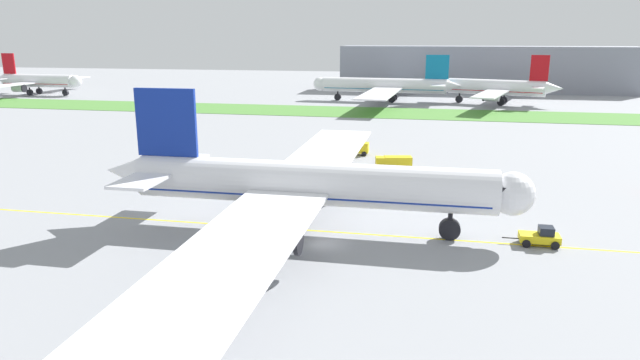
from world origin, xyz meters
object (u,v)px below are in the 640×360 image
at_px(ground_crew_marshaller_front, 237,288).
at_px(parked_airliner_far_left, 37,81).
at_px(airliner_foreground, 305,184).
at_px(parked_airliner_far_right, 497,88).
at_px(pushback_tug, 541,237).
at_px(ground_crew_wingwalker_port, 183,332).
at_px(service_truck_catering_van, 393,162).
at_px(parked_airliner_far_centre, 386,86).
at_px(service_truck_baggage_loader, 356,146).

bearing_deg(ground_crew_marshaller_front, parked_airliner_far_left, 131.56).
xyz_separation_m(airliner_foreground, parked_airliner_far_right, (34.66, 133.38, -0.04)).
relative_size(ground_crew_marshaller_front, parked_airliner_far_right, 0.03).
bearing_deg(airliner_foreground, ground_crew_marshaller_front, -95.25).
bearing_deg(pushback_tug, ground_crew_wingwalker_port, -137.76).
bearing_deg(service_truck_catering_van, parked_airliner_far_centre, 95.66).
bearing_deg(parked_airliner_far_left, service_truck_catering_van, -34.67).
distance_m(service_truck_baggage_loader, parked_airliner_far_left, 160.81).
relative_size(airliner_foreground, pushback_tug, 13.37).
relative_size(service_truck_catering_van, parked_airliner_far_centre, 0.08).
bearing_deg(parked_airliner_far_right, parked_airliner_far_left, -179.30).
xyz_separation_m(service_truck_catering_van, parked_airliner_far_centre, (-10.14, 102.35, 4.03)).
bearing_deg(airliner_foreground, pushback_tug, 0.04).
distance_m(ground_crew_marshaller_front, parked_airliner_far_right, 156.82).
bearing_deg(parked_airliner_far_right, pushback_tug, -93.50).
bearing_deg(service_truck_baggage_loader, ground_crew_marshaller_front, -91.59).
height_order(airliner_foreground, pushback_tug, airliner_foreground).
relative_size(airliner_foreground, service_truck_baggage_loader, 17.06).
bearing_deg(service_truck_baggage_loader, pushback_tug, -59.00).
xyz_separation_m(airliner_foreground, parked_airliner_far_centre, (-2.06, 134.63, -0.11)).
xyz_separation_m(pushback_tug, parked_airliner_far_left, (-161.57, 131.29, 4.29)).
distance_m(ground_crew_marshaller_front, parked_airliner_far_centre, 153.79).
bearing_deg(parked_airliner_far_right, ground_crew_marshaller_front, -103.43).
bearing_deg(airliner_foreground, parked_airliner_far_left, 135.81).
bearing_deg(ground_crew_marshaller_front, pushback_tug, 34.07).
bearing_deg(airliner_foreground, parked_airliner_far_centre, 90.88).
bearing_deg(service_truck_catering_van, parked_airliner_far_left, 145.33).
bearing_deg(parked_airliner_far_left, ground_crew_wingwalker_port, -50.19).
distance_m(parked_airliner_far_centre, parked_airliner_far_right, 36.74).
bearing_deg(airliner_foreground, service_truck_baggage_loader, 90.00).
height_order(ground_crew_marshaller_front, parked_airliner_far_centre, parked_airliner_far_centre).
xyz_separation_m(service_truck_catering_van, parked_airliner_far_right, (26.58, 101.10, 4.10)).
xyz_separation_m(airliner_foreground, pushback_tug, (26.50, 0.02, -4.56)).
relative_size(service_truck_baggage_loader, parked_airliner_far_right, 0.08).
bearing_deg(parked_airliner_far_left, ground_crew_marshaller_front, -48.44).
xyz_separation_m(pushback_tug, parked_airliner_far_centre, (-28.57, 134.62, 4.45)).
xyz_separation_m(airliner_foreground, parked_airliner_far_left, (-135.07, 131.30, -0.27)).
relative_size(parked_airliner_far_centre, parked_airliner_far_right, 1.35).
xyz_separation_m(ground_crew_marshaller_front, service_truck_baggage_loader, (1.76, 63.21, 0.52)).
height_order(airliner_foreground, parked_airliner_far_centre, airliner_foreground).
xyz_separation_m(ground_crew_marshaller_front, parked_airliner_far_left, (-133.32, 150.39, 4.21)).
bearing_deg(airliner_foreground, service_truck_catering_van, 75.95).
xyz_separation_m(airliner_foreground, ground_crew_wingwalker_port, (-3.18, -26.93, -4.55)).
relative_size(pushback_tug, parked_airliner_far_left, 0.10).
xyz_separation_m(ground_crew_wingwalker_port, service_truck_baggage_loader, (3.19, 71.05, 0.60)).
xyz_separation_m(ground_crew_wingwalker_port, service_truck_catering_van, (11.26, 59.22, 0.41)).
bearing_deg(parked_airliner_far_right, service_truck_catering_van, -104.73).
xyz_separation_m(airliner_foreground, service_truck_baggage_loader, (0.00, 44.12, -3.96)).
xyz_separation_m(ground_crew_marshaller_front, parked_airliner_far_centre, (-0.31, 153.72, 4.37)).
bearing_deg(service_truck_catering_van, airliner_foreground, -104.05).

